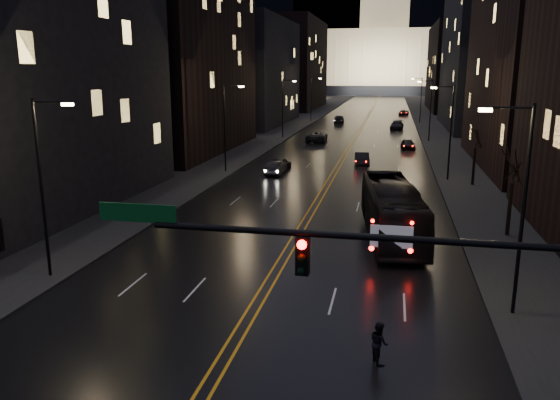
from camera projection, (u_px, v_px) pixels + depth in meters
The scene contains 32 objects.
road at pixel (370, 112), 139.85m from camera, with size 20.00×320.00×0.02m, color black.
sidewalk_left at pixel (316, 111), 142.57m from camera, with size 8.00×320.00×0.16m, color black.
sidewalk_right at pixel (427, 112), 137.11m from camera, with size 8.00×320.00×0.16m, color black.
center_line at pixel (370, 112), 139.85m from camera, with size 0.62×320.00×0.01m, color orange.
building_left_near at pixel (11, 59), 38.46m from camera, with size 12.00×28.00×22.00m, color black.
building_left_mid at pixel (180, 40), 68.27m from camera, with size 12.00×30.00×28.00m, color black.
building_left_far at pixel (254, 72), 105.42m from camera, with size 12.00×34.00×20.00m, color black.
building_left_dist at pixel (297, 64), 150.72m from camera, with size 12.00×40.00×24.00m, color black.
building_right_mid at pixel (484, 55), 96.54m from camera, with size 12.00×34.00×26.00m, color black.
building_right_dist at pixel (455, 68), 142.76m from camera, with size 12.00×40.00×22.00m, color black.
capitol at pixel (383, 56), 250.30m from camera, with size 90.00×50.00×58.50m.
traffic_signal at pixel (398, 281), 13.59m from camera, with size 17.29×0.45×7.00m.
streetlamp_right_near at pixel (519, 200), 22.17m from camera, with size 2.13×0.25×9.00m.
streetlamp_left_near at pixel (44, 180), 26.39m from camera, with size 2.13×0.25×9.00m.
streetlamp_right_mid at pixel (449, 127), 50.77m from camera, with size 2.13×0.25×9.00m.
streetlamp_left_mid at pixel (226, 123), 54.99m from camera, with size 2.13×0.25×9.00m.
streetlamp_right_far at pixel (429, 107), 79.37m from camera, with size 2.13×0.25×9.00m.
streetlamp_left_far at pixel (284, 105), 83.59m from camera, with size 2.13×0.25×9.00m.
streetlamp_right_dist at pixel (420, 98), 107.97m from camera, with size 2.13×0.25×9.00m.
streetlamp_left_dist at pixel (312, 97), 112.19m from camera, with size 2.13×0.25×9.00m.
tree_right_mid at pixel (514, 166), 33.32m from camera, with size 2.40×2.40×6.65m.
tree_right_far at pixel (476, 136), 48.57m from camera, with size 2.40×2.40×6.65m.
bus at pixel (392, 210), 34.12m from camera, with size 2.86×12.22×3.40m, color black.
oncoming_car_a at pixel (280, 164), 57.59m from camera, with size 1.62×4.03×1.37m, color black.
oncoming_car_b at pixel (276, 168), 55.06m from camera, with size 1.49×4.27×1.41m, color black.
oncoming_car_c at pixel (317, 136), 80.48m from camera, with size 2.74×5.94×1.65m, color black.
oncoming_car_d at pixel (339, 119), 110.28m from camera, with size 2.06×5.07×1.47m, color black.
receding_car_a at pixel (362, 159), 60.55m from camera, with size 1.48×4.25×1.40m, color black.
receding_car_b at pixel (408, 144), 72.63m from camera, with size 1.64×4.08×1.39m, color black.
receding_car_c at pixel (397, 125), 97.39m from camera, with size 2.17×5.33×1.55m, color black.
receding_car_d at pixel (404, 113), 129.04m from camera, with size 2.10×4.56×1.27m, color black.
pedestrian_b at pixel (379, 342), 19.44m from camera, with size 0.75×0.41×1.55m, color black.
Camera 1 is at (5.58, -13.09, 10.20)m, focal length 35.00 mm.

